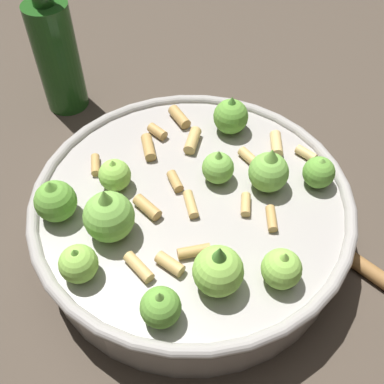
% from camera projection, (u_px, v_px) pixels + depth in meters
% --- Properties ---
extents(ground_plane, '(2.40, 2.40, 0.00)m').
position_uv_depth(ground_plane, '(192.00, 234.00, 0.51)').
color(ground_plane, '#42382D').
extents(cooking_pan, '(0.33, 0.33, 0.12)m').
position_uv_depth(cooking_pan, '(191.00, 213.00, 0.48)').
color(cooking_pan, '#9E9993').
rests_on(cooking_pan, ground).
extents(olive_oil_bottle, '(0.06, 0.06, 0.20)m').
position_uv_depth(olive_oil_bottle, '(56.00, 54.00, 0.60)').
color(olive_oil_bottle, '#1E4C19').
rests_on(olive_oil_bottle, ground).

